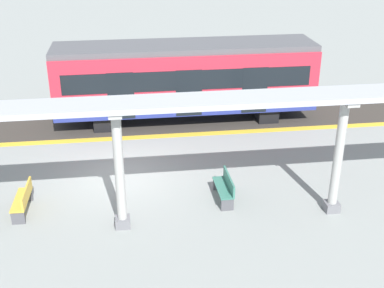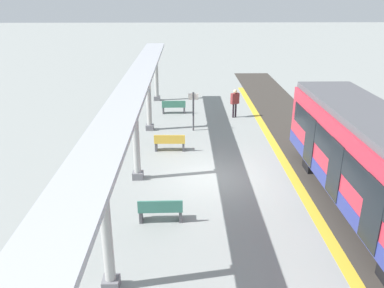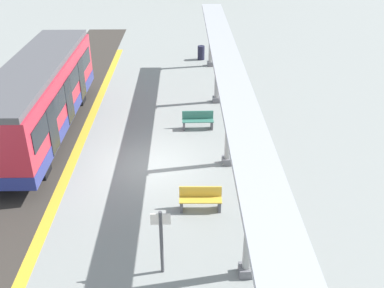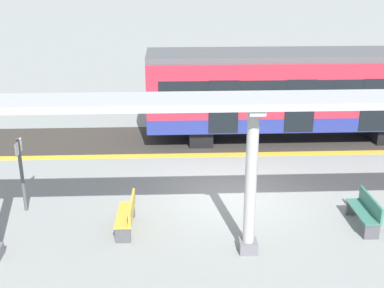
{
  "view_description": "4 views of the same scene",
  "coord_description": "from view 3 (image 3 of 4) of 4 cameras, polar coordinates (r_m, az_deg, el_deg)",
  "views": [
    {
      "loc": [
        15.97,
        0.4,
        8.58
      ],
      "look_at": [
        1.16,
        2.41,
        1.67
      ],
      "focal_mm": 46.9,
      "sensor_mm": 36.0,
      "label": 1
    },
    {
      "loc": [
        1.18,
        15.01,
        7.33
      ],
      "look_at": [
        0.86,
        -1.19,
        1.05
      ],
      "focal_mm": 36.98,
      "sensor_mm": 36.0,
      "label": 2
    },
    {
      "loc": [
        1.38,
        -15.64,
        9.58
      ],
      "look_at": [
        1.66,
        -0.73,
        1.39
      ],
      "focal_mm": 41.08,
      "sensor_mm": 36.0,
      "label": 3
    },
    {
      "loc": [
        13.96,
        -1.82,
        6.9
      ],
      "look_at": [
        0.17,
        -1.22,
        1.77
      ],
      "focal_mm": 47.43,
      "sensor_mm": 36.0,
      "label": 4
    }
  ],
  "objects": [
    {
      "name": "bench_far_end",
      "position": [
        21.12,
        0.76,
        3.15
      ],
      "size": [
        1.51,
        0.46,
        0.86
      ],
      "color": "#377363",
      "rests_on": "ground"
    },
    {
      "name": "canopy_beam",
      "position": [
        16.75,
        5.11,
        8.77
      ],
      "size": [
        1.2,
        26.18,
        0.16
      ],
      "primitive_type": "cube",
      "color": "#A8AAB2",
      "rests_on": "canopy_pillar_nearest"
    },
    {
      "name": "canopy_pillar_second",
      "position": [
        12.28,
        7.56,
        -10.07
      ],
      "size": [
        1.1,
        0.44,
        3.8
      ],
      "color": "slate",
      "rests_on": "ground"
    },
    {
      "name": "bench_near_end",
      "position": [
        15.6,
        1.1,
        -7.07
      ],
      "size": [
        1.51,
        0.47,
        0.86
      ],
      "color": "gold",
      "rests_on": "ground"
    },
    {
      "name": "train_near_carriage",
      "position": [
        21.2,
        -19.13,
        5.7
      ],
      "size": [
        2.65,
        11.37,
        3.48
      ],
      "color": "#BB2638",
      "rests_on": "ground"
    },
    {
      "name": "canopy_pillar_third",
      "position": [
        17.54,
        4.83,
        2.81
      ],
      "size": [
        1.1,
        0.44,
        3.8
      ],
      "color": "slate",
      "rests_on": "ground"
    },
    {
      "name": "trash_bin",
      "position": [
        31.1,
        1.19,
        11.76
      ],
      "size": [
        0.48,
        0.48,
        0.95
      ],
      "primitive_type": "cylinder",
      "color": "#1F1F34",
      "rests_on": "ground"
    },
    {
      "name": "platform_info_sign",
      "position": [
        12.68,
        -4.02,
        -11.91
      ],
      "size": [
        0.56,
        0.1,
        2.2
      ],
      "color": "#4C4C51",
      "rests_on": "ground"
    },
    {
      "name": "tactile_edge_strip",
      "position": [
        18.95,
        -15.5,
        -2.73
      ],
      "size": [
        0.41,
        33.06,
        0.01
      ],
      "primitive_type": "cube",
      "color": "gold",
      "rests_on": "ground"
    },
    {
      "name": "trackbed",
      "position": [
        19.48,
        -20.65,
        -2.71
      ],
      "size": [
        3.2,
        45.06,
        0.01
      ],
      "primitive_type": "cube",
      "color": "#38332D",
      "rests_on": "ground"
    },
    {
      "name": "canopy_pillar_fifth",
      "position": [
        29.41,
        2.49,
        13.67
      ],
      "size": [
        1.1,
        0.44,
        3.8
      ],
      "color": "slate",
      "rests_on": "ground"
    },
    {
      "name": "ground_plane",
      "position": [
        18.39,
        -5.21,
        -2.73
      ],
      "size": [
        176.0,
        176.0,
        0.0
      ],
      "primitive_type": "plane",
      "color": "gray"
    },
    {
      "name": "canopy_pillar_fourth",
      "position": [
        23.58,
        3.34,
        9.8
      ],
      "size": [
        1.1,
        0.44,
        3.8
      ],
      "color": "slate",
      "rests_on": "ground"
    }
  ]
}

